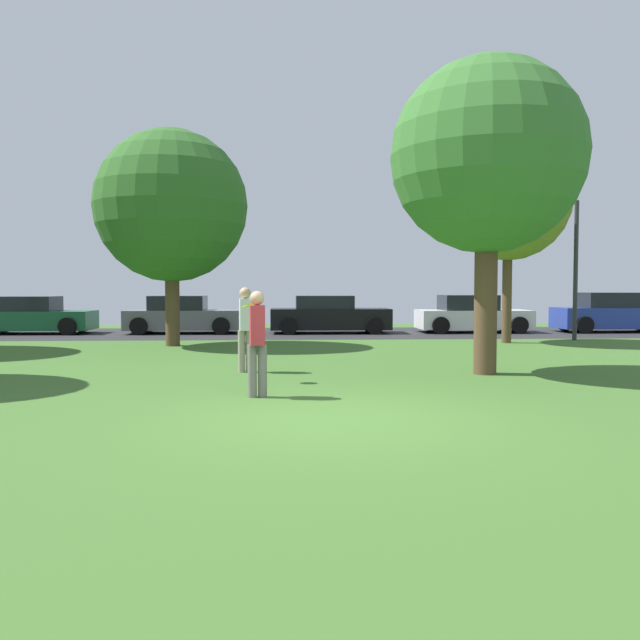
{
  "coord_description": "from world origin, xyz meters",
  "views": [
    {
      "loc": [
        -0.58,
        -8.35,
        1.7
      ],
      "look_at": [
        0.0,
        2.21,
        1.18
      ],
      "focal_mm": 36.56,
      "sensor_mm": 36.0,
      "label": 1
    }
  ],
  "objects_px": {
    "person_thrower": "(245,325)",
    "parked_car_green": "(33,317)",
    "oak_tree_left": "(487,157)",
    "frisbee_disc": "(250,305)",
    "maple_tree_near": "(508,198)",
    "person_catcher": "(257,339)",
    "street_lamp_post": "(576,271)",
    "parked_car_black": "(329,316)",
    "parked_car_white": "(472,315)",
    "parked_car_blue": "(613,314)",
    "oak_tree_center": "(171,206)",
    "parked_car_grey": "(183,316)"
  },
  "relations": [
    {
      "from": "oak_tree_left",
      "to": "person_catcher",
      "type": "relative_size",
      "value": 3.73
    },
    {
      "from": "person_thrower",
      "to": "parked_car_green",
      "type": "height_order",
      "value": "person_thrower"
    },
    {
      "from": "parked_car_green",
      "to": "parked_car_grey",
      "type": "distance_m",
      "value": 5.46
    },
    {
      "from": "maple_tree_near",
      "to": "oak_tree_left",
      "type": "height_order",
      "value": "maple_tree_near"
    },
    {
      "from": "person_thrower",
      "to": "parked_car_black",
      "type": "height_order",
      "value": "person_thrower"
    },
    {
      "from": "parked_car_black",
      "to": "oak_tree_center",
      "type": "bearing_deg",
      "value": -134.12
    },
    {
      "from": "oak_tree_center",
      "to": "frisbee_disc",
      "type": "bearing_deg",
      "value": -70.56
    },
    {
      "from": "parked_car_grey",
      "to": "parked_car_white",
      "type": "distance_m",
      "value": 10.92
    },
    {
      "from": "maple_tree_near",
      "to": "parked_car_black",
      "type": "height_order",
      "value": "maple_tree_near"
    },
    {
      "from": "person_thrower",
      "to": "parked_car_white",
      "type": "relative_size",
      "value": 0.41
    },
    {
      "from": "maple_tree_near",
      "to": "parked_car_white",
      "type": "xyz_separation_m",
      "value": [
        0.28,
        4.69,
        -3.78
      ]
    },
    {
      "from": "oak_tree_center",
      "to": "person_catcher",
      "type": "xyz_separation_m",
      "value": [
        2.84,
        -9.12,
        -3.15
      ]
    },
    {
      "from": "oak_tree_left",
      "to": "parked_car_grey",
      "type": "relative_size",
      "value": 1.47
    },
    {
      "from": "parked_car_blue",
      "to": "maple_tree_near",
      "type": "bearing_deg",
      "value": -141.25
    },
    {
      "from": "oak_tree_left",
      "to": "person_thrower",
      "type": "xyz_separation_m",
      "value": [
        -4.73,
        0.54,
        -3.28
      ]
    },
    {
      "from": "person_catcher",
      "to": "street_lamp_post",
      "type": "bearing_deg",
      "value": -49.99
    },
    {
      "from": "parked_car_black",
      "to": "parked_car_white",
      "type": "relative_size",
      "value": 1.06
    },
    {
      "from": "parked_car_grey",
      "to": "parked_car_black",
      "type": "relative_size",
      "value": 0.94
    },
    {
      "from": "oak_tree_left",
      "to": "frisbee_disc",
      "type": "bearing_deg",
      "value": -169.08
    },
    {
      "from": "person_catcher",
      "to": "parked_car_black",
      "type": "bearing_deg",
      "value": -15.22
    },
    {
      "from": "person_catcher",
      "to": "parked_car_grey",
      "type": "bearing_deg",
      "value": 6.33
    },
    {
      "from": "parked_car_black",
      "to": "parked_car_green",
      "type": "bearing_deg",
      "value": 178.79
    },
    {
      "from": "person_catcher",
      "to": "parked_car_white",
      "type": "height_order",
      "value": "person_catcher"
    },
    {
      "from": "person_thrower",
      "to": "parked_car_white",
      "type": "bearing_deg",
      "value": 138.08
    },
    {
      "from": "parked_car_white",
      "to": "parked_car_blue",
      "type": "height_order",
      "value": "parked_car_blue"
    },
    {
      "from": "parked_car_grey",
      "to": "person_thrower",
      "type": "bearing_deg",
      "value": -75.2
    },
    {
      "from": "person_thrower",
      "to": "frisbee_disc",
      "type": "relative_size",
      "value": 4.9
    },
    {
      "from": "oak_tree_center",
      "to": "parked_car_black",
      "type": "distance_m",
      "value": 7.87
    },
    {
      "from": "parked_car_green",
      "to": "oak_tree_center",
      "type": "bearing_deg",
      "value": -41.62
    },
    {
      "from": "frisbee_disc",
      "to": "parked_car_blue",
      "type": "relative_size",
      "value": 0.08
    },
    {
      "from": "oak_tree_left",
      "to": "street_lamp_post",
      "type": "distance_m",
      "value": 9.86
    },
    {
      "from": "maple_tree_near",
      "to": "oak_tree_left",
      "type": "relative_size",
      "value": 1.03
    },
    {
      "from": "oak_tree_left",
      "to": "parked_car_blue",
      "type": "distance_m",
      "value": 14.99
    },
    {
      "from": "person_catcher",
      "to": "parked_car_blue",
      "type": "distance_m",
      "value": 19.27
    },
    {
      "from": "oak_tree_center",
      "to": "parked_car_blue",
      "type": "distance_m",
      "value": 16.99
    },
    {
      "from": "oak_tree_center",
      "to": "person_catcher",
      "type": "distance_m",
      "value": 10.05
    },
    {
      "from": "oak_tree_left",
      "to": "parked_car_green",
      "type": "relative_size",
      "value": 1.46
    },
    {
      "from": "oak_tree_center",
      "to": "parked_car_blue",
      "type": "bearing_deg",
      "value": 17.83
    },
    {
      "from": "frisbee_disc",
      "to": "parked_car_black",
      "type": "xyz_separation_m",
      "value": [
        2.29,
        12.6,
        -0.74
      ]
    },
    {
      "from": "frisbee_disc",
      "to": "parked_car_blue",
      "type": "height_order",
      "value": "parked_car_blue"
    },
    {
      "from": "frisbee_disc",
      "to": "oak_tree_center",
      "type": "bearing_deg",
      "value": 109.44
    },
    {
      "from": "parked_car_grey",
      "to": "oak_tree_center",
      "type": "bearing_deg",
      "value": -84.3
    },
    {
      "from": "frisbee_disc",
      "to": "parked_car_blue",
      "type": "distance_m",
      "value": 18.27
    },
    {
      "from": "maple_tree_near",
      "to": "person_thrower",
      "type": "height_order",
      "value": "maple_tree_near"
    },
    {
      "from": "oak_tree_center",
      "to": "parked_car_white",
      "type": "distance_m",
      "value": 12.1
    },
    {
      "from": "parked_car_blue",
      "to": "street_lamp_post",
      "type": "distance_m",
      "value": 5.17
    },
    {
      "from": "frisbee_disc",
      "to": "maple_tree_near",
      "type": "bearing_deg",
      "value": 46.96
    },
    {
      "from": "frisbee_disc",
      "to": "parked_car_white",
      "type": "relative_size",
      "value": 0.08
    },
    {
      "from": "maple_tree_near",
      "to": "parked_car_grey",
      "type": "height_order",
      "value": "maple_tree_near"
    },
    {
      "from": "frisbee_disc",
      "to": "parked_car_green",
      "type": "distance_m",
      "value": 15.49
    }
  ]
}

